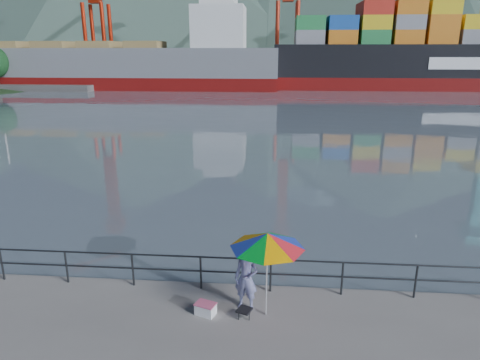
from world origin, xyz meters
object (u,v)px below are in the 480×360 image
at_px(fisherman, 246,278).
at_px(beach_umbrella, 267,241).
at_px(cooler_bag, 206,309).
at_px(bulk_carrier, 130,65).
at_px(container_ship, 458,55).

distance_m(fisherman, beach_umbrella, 1.37).
height_order(fisherman, cooler_bag, fisherman).
bearing_deg(beach_umbrella, fisherman, 153.68).
relative_size(beach_umbrella, cooler_bag, 4.62).
xyz_separation_m(bulk_carrier, container_ship, (59.36, 3.75, 1.78)).
bearing_deg(beach_umbrella, bulk_carrier, 110.99).
distance_m(beach_umbrella, cooler_bag, 2.52).
relative_size(fisherman, bulk_carrier, 0.03).
xyz_separation_m(beach_umbrella, bulk_carrier, (-26.72, 69.65, 1.92)).
relative_size(cooler_bag, bulk_carrier, 0.01).
height_order(fisherman, beach_umbrella, beach_umbrella).
bearing_deg(bulk_carrier, fisherman, -69.32).
bearing_deg(beach_umbrella, container_ship, 66.02).
relative_size(cooler_bag, container_ship, 0.01).
distance_m(fisherman, cooler_bag, 1.32).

